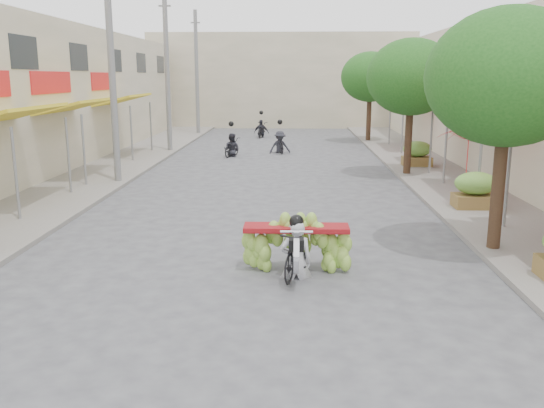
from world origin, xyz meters
The scene contains 18 objects.
ground centered at (0.00, 0.00, 0.00)m, with size 120.00×120.00×0.00m, color #545559.
sidewalk_left centered at (-7.00, 15.00, 0.06)m, with size 4.00×60.00×0.12m, color gray.
sidewalk_right centered at (7.00, 15.00, 0.06)m, with size 4.00×60.00×0.12m, color gray.
far_building centered at (0.00, 38.00, 3.50)m, with size 20.00×6.00×7.00m, color #C1B598.
utility_pole_mid centered at (-5.40, 12.00, 4.03)m, with size 0.60×0.24×8.00m.
utility_pole_far centered at (-5.40, 21.00, 4.03)m, with size 0.60×0.24×8.00m.
utility_pole_back centered at (-5.40, 30.00, 4.03)m, with size 0.60×0.24×8.00m.
street_tree_near centered at (5.40, 4.00, 3.78)m, with size 3.40×3.40×5.25m.
street_tree_mid centered at (5.40, 14.00, 3.78)m, with size 3.40×3.40×5.25m.
street_tree_far centered at (5.40, 26.00, 3.78)m, with size 3.40×3.40×5.25m.
produce_crate_mid centered at (6.20, 8.00, 0.71)m, with size 1.20×0.88×1.16m.
produce_crate_far centered at (6.20, 16.00, 0.71)m, with size 1.20×0.88×1.16m.
banana_motorbike centered at (1.03, 2.43, 0.70)m, with size 2.20×1.83×2.11m.
market_umbrella centered at (5.98, 8.16, 2.43)m, with size 2.37×2.37×1.66m.
pedestrian centered at (6.17, 16.55, 1.04)m, with size 0.99×0.71×1.84m.
bg_motorbike_a centered at (-2.05, 19.48, 0.75)m, with size 0.99×1.67×1.95m.
bg_motorbike_b centered at (0.28, 20.74, 0.85)m, with size 1.15×1.70×1.95m.
bg_motorbike_c centered at (-1.09, 28.46, 0.79)m, with size 1.03×1.74×1.95m.
Camera 1 is at (0.96, -8.39, 3.81)m, focal length 38.00 mm.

